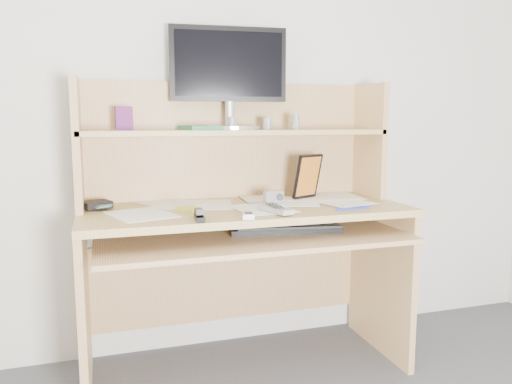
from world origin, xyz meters
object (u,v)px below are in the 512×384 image
object	(u,v)px
tv_remote	(275,209)
game_case	(308,176)
keyboard	(285,227)
monitor	(229,75)
desk	(241,216)

from	to	relation	value
tv_remote	game_case	distance (m)	0.40
keyboard	monitor	xyz separation A→B (m)	(-0.17, 0.30, 0.66)
monitor	tv_remote	bearing A→B (deg)	-72.03
keyboard	tv_remote	size ratio (longest dim) A/B	2.54
tv_remote	game_case	bearing A→B (deg)	32.23
keyboard	tv_remote	xyz separation A→B (m)	(-0.08, -0.09, 0.10)
keyboard	game_case	distance (m)	0.33
monitor	desk	bearing A→B (deg)	-78.18
tv_remote	game_case	size ratio (longest dim) A/B	0.92
desk	game_case	bearing A→B (deg)	4.44
desk	monitor	xyz separation A→B (m)	(-0.02, 0.13, 0.63)
keyboard	game_case	size ratio (longest dim) A/B	2.35
desk	monitor	size ratio (longest dim) A/B	2.59
tv_remote	keyboard	bearing A→B (deg)	34.85
desk	tv_remote	xyz separation A→B (m)	(0.07, -0.26, 0.07)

